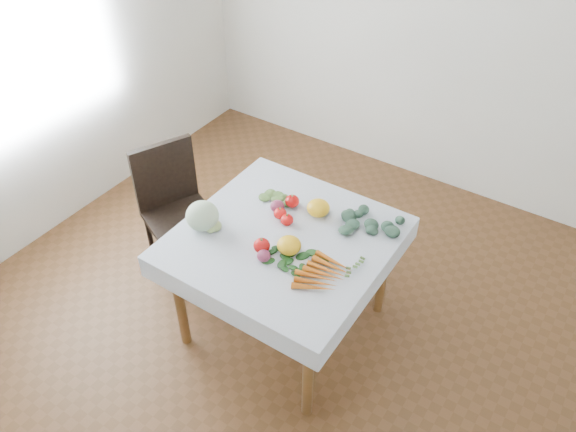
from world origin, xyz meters
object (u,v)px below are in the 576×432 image
object	(u,v)px
chair	(174,202)
heirloom_back	(318,208)
cabbage	(202,216)
carrot_bunch	(322,273)
table	(284,250)

from	to	relation	value
chair	heirloom_back	size ratio (longest dim) A/B	6.91
chair	cabbage	distance (m)	0.65
chair	heirloom_back	world-z (taller)	chair
chair	heirloom_back	bearing A→B (deg)	10.41
carrot_bunch	table	bearing A→B (deg)	156.78
heirloom_back	cabbage	bearing A→B (deg)	-136.71
chair	carrot_bunch	distance (m)	1.30
table	carrot_bunch	distance (m)	0.38
heirloom_back	carrot_bunch	distance (m)	0.49
heirloom_back	carrot_bunch	size ratio (longest dim) A/B	0.44
chair	heirloom_back	xyz separation A→B (m)	(0.99, 0.18, 0.27)
table	carrot_bunch	world-z (taller)	carrot_bunch
table	chair	distance (m)	0.94
table	heirloom_back	size ratio (longest dim) A/B	7.46
chair	cabbage	world-z (taller)	chair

